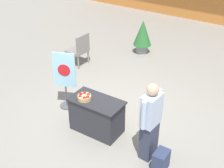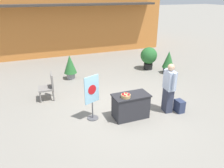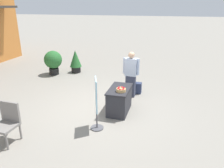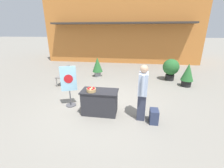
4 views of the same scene
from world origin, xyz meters
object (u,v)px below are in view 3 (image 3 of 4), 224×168
potted_plant_near_left (76,61)px  poster_board (96,103)px  patio_chair (7,121)px  apple_basket (121,90)px  potted_plant_far_left (53,61)px  backpack (137,88)px  person_visitor (131,74)px  display_table (119,100)px

potted_plant_near_left → poster_board: bearing=-149.9°
patio_chair → poster_board: bearing=122.4°
apple_basket → potted_plant_far_left: bearing=51.9°
backpack → potted_plant_near_left: bearing=60.9°
backpack → potted_plant_far_left: potted_plant_far_left is taller
poster_board → patio_chair: bearing=-172.7°
person_visitor → potted_plant_near_left: bearing=-120.4°
apple_basket → poster_board: size_ratio=0.20×
backpack → potted_plant_far_left: size_ratio=0.36×
backpack → poster_board: 2.98m
poster_board → potted_plant_near_left: size_ratio=1.30×
display_table → poster_board: size_ratio=0.80×
poster_board → potted_plant_far_left: size_ratio=1.25×
apple_basket → potted_plant_far_left: (3.23, 4.12, -0.17)m
patio_chair → display_table: bearing=137.5°
poster_board → potted_plant_near_left: (4.76, 2.76, -0.18)m
patio_chair → potted_plant_far_left: 5.54m
backpack → display_table: bearing=170.0°
backpack → potted_plant_near_left: potted_plant_near_left is taller
person_visitor → poster_board: (-2.49, 0.46, -0.07)m
poster_board → potted_plant_far_left: poster_board is taller
backpack → patio_chair: patio_chair is taller
display_table → poster_board: poster_board is taller
poster_board → person_visitor: bearing=57.3°
apple_basket → backpack: apple_basket is taller
person_visitor → display_table: bearing=-0.0°
potted_plant_near_left → potted_plant_far_left: 1.08m
patio_chair → potted_plant_near_left: size_ratio=0.89×
poster_board → patio_chair: (-1.10, 1.96, -0.24)m
person_visitor → potted_plant_far_left: size_ratio=1.44×
person_visitor → apple_basket: bearing=4.5°
poster_board → patio_chair: poster_board is taller
display_table → potted_plant_far_left: size_ratio=1.00×
patio_chair → potted_plant_far_left: bearing=-159.0°
display_table → potted_plant_near_left: size_ratio=1.03×
apple_basket → potted_plant_near_left: size_ratio=0.26×
apple_basket → patio_chair: patio_chair is taller
apple_basket → person_visitor: 1.56m
patio_chair → potted_plant_near_left: 5.92m
person_visitor → patio_chair: bearing=-29.2°
display_table → patio_chair: bearing=134.5°
display_table → backpack: (1.69, -0.30, -0.19)m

